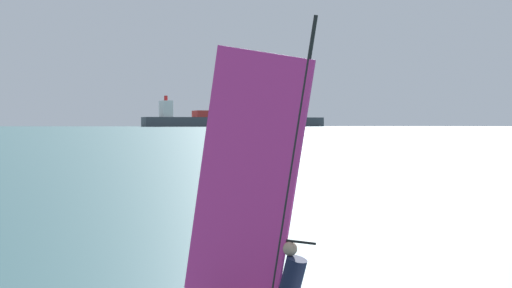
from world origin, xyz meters
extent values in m
cylinder|color=black|center=(-2.50, -0.59, 2.37)|extent=(0.86, 0.35, 4.52)
cube|color=#D8338C|center=(-3.33, -0.30, 2.13)|extent=(2.44, 0.90, 4.36)
cylinder|color=black|center=(-2.98, -0.42, 1.28)|extent=(1.77, 0.65, 0.04)
cylinder|color=#191E38|center=(-2.53, -0.58, 0.58)|extent=(0.64, 0.49, 0.98)
sphere|color=tan|center=(-2.53, -0.58, 1.16)|extent=(0.22, 0.22, 0.22)
cube|color=#3F444C|center=(-284.66, 809.22, 5.58)|extent=(195.56, 154.79, 11.16)
cube|color=silver|center=(-351.94, 760.01, 20.58)|extent=(24.90, 28.22, 18.84)
cylinder|color=red|center=(-351.94, 760.01, 33.00)|extent=(4.00, 4.00, 6.00)
cube|color=red|center=(-318.22, 784.68, 15.06)|extent=(29.00, 31.80, 7.80)
cube|color=#99999E|center=(-304.50, 794.71, 15.06)|extent=(29.00, 31.80, 7.80)
cube|color=#2D8C47|center=(-290.78, 804.75, 13.76)|extent=(29.00, 31.80, 5.20)
cube|color=gold|center=(-277.06, 814.78, 16.36)|extent=(29.00, 31.80, 10.40)
cube|color=red|center=(-263.33, 824.82, 13.76)|extent=(29.00, 31.80, 5.20)
cube|color=red|center=(-249.61, 834.86, 13.76)|extent=(29.00, 31.80, 5.20)
cube|color=gold|center=(-235.89, 844.89, 15.06)|extent=(29.00, 31.80, 7.80)
cube|color=#59388C|center=(-222.17, 854.93, 12.46)|extent=(29.00, 31.80, 2.60)
camera|label=1|loc=(0.24, -11.10, 3.04)|focal=50.91mm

